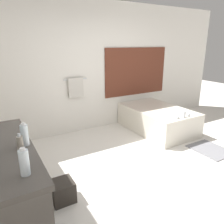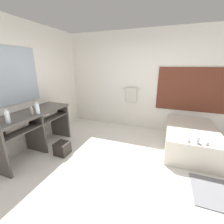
{
  "view_description": "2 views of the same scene",
  "coord_description": "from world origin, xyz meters",
  "views": [
    {
      "loc": [
        -1.89,
        -2.05,
        1.85
      ],
      "look_at": [
        -0.21,
        0.83,
        0.8
      ],
      "focal_mm": 35.0,
      "sensor_mm": 36.0,
      "label": 1
    },
    {
      "loc": [
        0.67,
        -2.03,
        1.81
      ],
      "look_at": [
        -0.45,
        0.96,
        0.8
      ],
      "focal_mm": 24.0,
      "sensor_mm": 36.0,
      "label": 2
    }
  ],
  "objects": [
    {
      "name": "ground_plane",
      "position": [
        0.0,
        0.0,
        0.0
      ],
      "size": [
        16.0,
        16.0,
        0.0
      ],
      "primitive_type": "plane",
      "color": "silver",
      "rests_on": "ground"
    },
    {
      "name": "wall_back_with_blinds",
      "position": [
        0.04,
        2.23,
        1.34
      ],
      "size": [
        7.4,
        0.13,
        2.7
      ],
      "color": "white",
      "rests_on": "ground_plane"
    },
    {
      "name": "wall_left_with_mirror",
      "position": [
        -2.23,
        0.0,
        1.35
      ],
      "size": [
        0.08,
        7.4,
        2.7
      ],
      "color": "white",
      "rests_on": "ground_plane"
    },
    {
      "name": "vanity_counter",
      "position": [
        -1.88,
        0.13,
        0.67
      ],
      "size": [
        0.61,
        1.64,
        0.9
      ],
      "color": "#4C4742",
      "rests_on": "ground_plane"
    },
    {
      "name": "sink_faucet",
      "position": [
        -2.05,
        0.35,
        0.99
      ],
      "size": [
        0.09,
        0.04,
        0.18
      ],
      "color": "silver",
      "rests_on": "vanity_counter"
    },
    {
      "name": "bathtub",
      "position": [
        1.25,
        1.37,
        0.28
      ],
      "size": [
        1.02,
        1.64,
        0.63
      ],
      "color": "silver",
      "rests_on": "ground_plane"
    },
    {
      "name": "water_bottle_1",
      "position": [
        -1.64,
        0.05,
        1.01
      ],
      "size": [
        0.07,
        0.07,
        0.23
      ],
      "color": "white",
      "rests_on": "vanity_counter"
    },
    {
      "name": "water_bottle_2",
      "position": [
        -1.73,
        -0.48,
        1.0
      ],
      "size": [
        0.07,
        0.07,
        0.22
      ],
      "color": "white",
      "rests_on": "vanity_counter"
    },
    {
      "name": "soap_dispenser",
      "position": [
        -1.7,
        -0.03,
        0.97
      ],
      "size": [
        0.06,
        0.06,
        0.17
      ],
      "color": "gray",
      "rests_on": "vanity_counter"
    },
    {
      "name": "waste_bin",
      "position": [
        -1.28,
        0.19,
        0.13
      ],
      "size": [
        0.27,
        0.27,
        0.26
      ],
      "color": "#2D2823",
      "rests_on": "ground_plane"
    },
    {
      "name": "bath_mat",
      "position": [
        1.45,
        0.13,
        0.01
      ],
      "size": [
        0.56,
        0.67,
        0.02
      ],
      "color": "slate",
      "rests_on": "ground_plane"
    }
  ]
}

